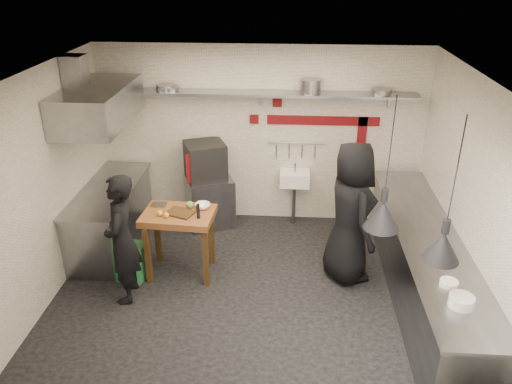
# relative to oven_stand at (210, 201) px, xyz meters

# --- Properties ---
(floor) EXTENTS (5.00, 5.00, 0.00)m
(floor) POSITION_rel_oven_stand_xyz_m (0.79, -1.79, -0.40)
(floor) COLOR black
(floor) RESTS_ON ground
(ceiling) EXTENTS (5.00, 5.00, 0.00)m
(ceiling) POSITION_rel_oven_stand_xyz_m (0.79, -1.79, 2.40)
(ceiling) COLOR beige
(ceiling) RESTS_ON floor
(wall_back) EXTENTS (5.00, 0.04, 2.80)m
(wall_back) POSITION_rel_oven_stand_xyz_m (0.79, 0.31, 1.00)
(wall_back) COLOR silver
(wall_back) RESTS_ON floor
(wall_front) EXTENTS (5.00, 0.04, 2.80)m
(wall_front) POSITION_rel_oven_stand_xyz_m (0.79, -3.89, 1.00)
(wall_front) COLOR silver
(wall_front) RESTS_ON floor
(wall_left) EXTENTS (0.04, 4.20, 2.80)m
(wall_left) POSITION_rel_oven_stand_xyz_m (-1.71, -1.79, 1.00)
(wall_left) COLOR silver
(wall_left) RESTS_ON floor
(wall_right) EXTENTS (0.04, 4.20, 2.80)m
(wall_right) POSITION_rel_oven_stand_xyz_m (3.29, -1.79, 1.00)
(wall_right) COLOR silver
(wall_right) RESTS_ON floor
(red_band_horiz) EXTENTS (1.70, 0.02, 0.14)m
(red_band_horiz) POSITION_rel_oven_stand_xyz_m (1.74, 0.29, 1.28)
(red_band_horiz) COLOR #630A10
(red_band_horiz) RESTS_ON wall_back
(red_band_vert) EXTENTS (0.14, 0.02, 1.10)m
(red_band_vert) POSITION_rel_oven_stand_xyz_m (2.34, 0.29, 0.80)
(red_band_vert) COLOR #630A10
(red_band_vert) RESTS_ON wall_back
(red_tile_a) EXTENTS (0.14, 0.02, 0.14)m
(red_tile_a) POSITION_rel_oven_stand_xyz_m (1.04, 0.29, 1.55)
(red_tile_a) COLOR #630A10
(red_tile_a) RESTS_ON wall_back
(red_tile_b) EXTENTS (0.14, 0.02, 0.14)m
(red_tile_b) POSITION_rel_oven_stand_xyz_m (0.69, 0.29, 1.28)
(red_tile_b) COLOR #630A10
(red_tile_b) RESTS_ON wall_back
(back_shelf) EXTENTS (4.60, 0.34, 0.04)m
(back_shelf) POSITION_rel_oven_stand_xyz_m (0.79, 0.13, 1.72)
(back_shelf) COLOR slate
(back_shelf) RESTS_ON wall_back
(shelf_bracket_left) EXTENTS (0.04, 0.06, 0.24)m
(shelf_bracket_left) POSITION_rel_oven_stand_xyz_m (-1.11, 0.28, 1.62)
(shelf_bracket_left) COLOR slate
(shelf_bracket_left) RESTS_ON wall_back
(shelf_bracket_mid) EXTENTS (0.04, 0.06, 0.24)m
(shelf_bracket_mid) POSITION_rel_oven_stand_xyz_m (0.79, 0.28, 1.62)
(shelf_bracket_mid) COLOR slate
(shelf_bracket_mid) RESTS_ON wall_back
(shelf_bracket_right) EXTENTS (0.04, 0.06, 0.24)m
(shelf_bracket_right) POSITION_rel_oven_stand_xyz_m (2.69, 0.28, 1.62)
(shelf_bracket_right) COLOR slate
(shelf_bracket_right) RESTS_ON wall_back
(pan_far_left) EXTENTS (0.33, 0.33, 0.09)m
(pan_far_left) POSITION_rel_oven_stand_xyz_m (-0.60, 0.13, 1.79)
(pan_far_left) COLOR slate
(pan_far_left) RESTS_ON back_shelf
(pan_mid_left) EXTENTS (0.29, 0.29, 0.07)m
(pan_mid_left) POSITION_rel_oven_stand_xyz_m (-0.54, 0.13, 1.78)
(pan_mid_left) COLOR slate
(pan_mid_left) RESTS_ON back_shelf
(stock_pot) EXTENTS (0.34, 0.34, 0.20)m
(stock_pot) POSITION_rel_oven_stand_xyz_m (1.52, 0.13, 1.84)
(stock_pot) COLOR slate
(stock_pot) RESTS_ON back_shelf
(pan_right) EXTENTS (0.34, 0.34, 0.08)m
(pan_right) POSITION_rel_oven_stand_xyz_m (2.53, 0.13, 1.78)
(pan_right) COLOR slate
(pan_right) RESTS_ON back_shelf
(oven_stand) EXTENTS (0.87, 0.84, 0.80)m
(oven_stand) POSITION_rel_oven_stand_xyz_m (0.00, 0.00, 0.00)
(oven_stand) COLOR slate
(oven_stand) RESTS_ON floor
(combi_oven) EXTENTS (0.74, 0.72, 0.58)m
(combi_oven) POSITION_rel_oven_stand_xyz_m (-0.04, -0.00, 0.69)
(combi_oven) COLOR black
(combi_oven) RESTS_ON oven_stand
(oven_door) EXTENTS (0.48, 0.22, 0.46)m
(oven_door) POSITION_rel_oven_stand_xyz_m (-0.03, -0.26, 0.69)
(oven_door) COLOR #630A10
(oven_door) RESTS_ON combi_oven
(oven_glass) EXTENTS (0.31, 0.14, 0.34)m
(oven_glass) POSITION_rel_oven_stand_xyz_m (-0.02, -0.27, 0.69)
(oven_glass) COLOR black
(oven_glass) RESTS_ON oven_door
(hand_sink) EXTENTS (0.46, 0.34, 0.22)m
(hand_sink) POSITION_rel_oven_stand_xyz_m (1.34, 0.13, 0.38)
(hand_sink) COLOR white
(hand_sink) RESTS_ON wall_back
(sink_tap) EXTENTS (0.03, 0.03, 0.14)m
(sink_tap) POSITION_rel_oven_stand_xyz_m (1.34, 0.13, 0.56)
(sink_tap) COLOR slate
(sink_tap) RESTS_ON hand_sink
(sink_drain) EXTENTS (0.06, 0.06, 0.66)m
(sink_drain) POSITION_rel_oven_stand_xyz_m (1.34, 0.09, -0.06)
(sink_drain) COLOR slate
(sink_drain) RESTS_ON floor
(utensil_rail) EXTENTS (0.90, 0.02, 0.02)m
(utensil_rail) POSITION_rel_oven_stand_xyz_m (1.34, 0.27, 0.92)
(utensil_rail) COLOR slate
(utensil_rail) RESTS_ON wall_back
(counter_right) EXTENTS (0.70, 3.80, 0.90)m
(counter_right) POSITION_rel_oven_stand_xyz_m (2.94, -1.79, 0.05)
(counter_right) COLOR slate
(counter_right) RESTS_ON floor
(counter_right_top) EXTENTS (0.76, 3.90, 0.03)m
(counter_right_top) POSITION_rel_oven_stand_xyz_m (2.94, -1.79, 0.52)
(counter_right_top) COLOR slate
(counter_right_top) RESTS_ON counter_right
(plate_stack) EXTENTS (0.29, 0.29, 0.11)m
(plate_stack) POSITION_rel_oven_stand_xyz_m (2.91, -3.10, 0.59)
(plate_stack) COLOR white
(plate_stack) RESTS_ON counter_right_top
(small_bowl_right) EXTENTS (0.19, 0.19, 0.05)m
(small_bowl_right) POSITION_rel_oven_stand_xyz_m (2.89, -2.77, 0.56)
(small_bowl_right) COLOR white
(small_bowl_right) RESTS_ON counter_right_top
(counter_left) EXTENTS (0.70, 1.90, 0.90)m
(counter_left) POSITION_rel_oven_stand_xyz_m (-1.36, -0.74, 0.05)
(counter_left) COLOR slate
(counter_left) RESTS_ON floor
(counter_left_top) EXTENTS (0.76, 2.00, 0.03)m
(counter_left_top) POSITION_rel_oven_stand_xyz_m (-1.36, -0.74, 0.52)
(counter_left_top) COLOR slate
(counter_left_top) RESTS_ON counter_left
(extractor_hood) EXTENTS (0.78, 1.60, 0.50)m
(extractor_hood) POSITION_rel_oven_stand_xyz_m (-1.31, -0.74, 1.75)
(extractor_hood) COLOR slate
(extractor_hood) RESTS_ON ceiling
(hood_duct) EXTENTS (0.28, 0.28, 0.50)m
(hood_duct) POSITION_rel_oven_stand_xyz_m (-1.56, -0.74, 2.15)
(hood_duct) COLOR slate
(hood_duct) RESTS_ON ceiling
(green_bin) EXTENTS (0.43, 0.43, 0.50)m
(green_bin) POSITION_rel_oven_stand_xyz_m (-0.81, -1.58, -0.15)
(green_bin) COLOR #216335
(green_bin) RESTS_ON floor
(prep_table) EXTENTS (0.96, 0.70, 0.92)m
(prep_table) POSITION_rel_oven_stand_xyz_m (-0.18, -1.39, 0.06)
(prep_table) COLOR brown
(prep_table) RESTS_ON floor
(cutting_board) EXTENTS (0.41, 0.35, 0.02)m
(cutting_board) POSITION_rel_oven_stand_xyz_m (-0.15, -1.42, 0.53)
(cutting_board) COLOR #452B14
(cutting_board) RESTS_ON prep_table
(pepper_mill) EXTENTS (0.05, 0.05, 0.20)m
(pepper_mill) POSITION_rel_oven_stand_xyz_m (0.11, -1.52, 0.62)
(pepper_mill) COLOR black
(pepper_mill) RESTS_ON prep_table
(lemon_a) EXTENTS (0.09, 0.09, 0.08)m
(lemon_a) POSITION_rel_oven_stand_xyz_m (-0.40, -1.50, 0.56)
(lemon_a) COLOR gold
(lemon_a) RESTS_ON prep_table
(lemon_b) EXTENTS (0.08, 0.08, 0.07)m
(lemon_b) POSITION_rel_oven_stand_xyz_m (-0.30, -1.54, 0.56)
(lemon_b) COLOR gold
(lemon_b) RESTS_ON prep_table
(veg_ball) EXTENTS (0.13, 0.13, 0.10)m
(veg_ball) POSITION_rel_oven_stand_xyz_m (-0.05, -1.25, 0.57)
(veg_ball) COLOR olive
(veg_ball) RESTS_ON prep_table
(steel_tray) EXTENTS (0.20, 0.14, 0.03)m
(steel_tray) POSITION_rel_oven_stand_xyz_m (-0.48, -1.20, 0.54)
(steel_tray) COLOR slate
(steel_tray) RESTS_ON prep_table
(bowl) EXTENTS (0.25, 0.25, 0.06)m
(bowl) POSITION_rel_oven_stand_xyz_m (0.12, -1.24, 0.55)
(bowl) COLOR white
(bowl) RESTS_ON prep_table
(heat_lamp_near) EXTENTS (0.47, 0.47, 1.40)m
(heat_lamp_near) POSITION_rel_oven_stand_xyz_m (2.21, -2.47, 1.70)
(heat_lamp_near) COLOR black
(heat_lamp_near) RESTS_ON ceiling
(heat_lamp_far) EXTENTS (0.42, 0.42, 1.38)m
(heat_lamp_far) POSITION_rel_oven_stand_xyz_m (2.66, -3.06, 1.71)
(heat_lamp_far) COLOR black
(heat_lamp_far) RESTS_ON ceiling
(chef_left) EXTENTS (0.46, 0.65, 1.68)m
(chef_left) POSITION_rel_oven_stand_xyz_m (-0.75, -1.97, 0.44)
(chef_left) COLOR black
(chef_left) RESTS_ON floor
(chef_right) EXTENTS (0.88, 1.08, 1.91)m
(chef_right) POSITION_rel_oven_stand_xyz_m (2.05, -1.31, 0.56)
(chef_right) COLOR black
(chef_right) RESTS_ON floor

